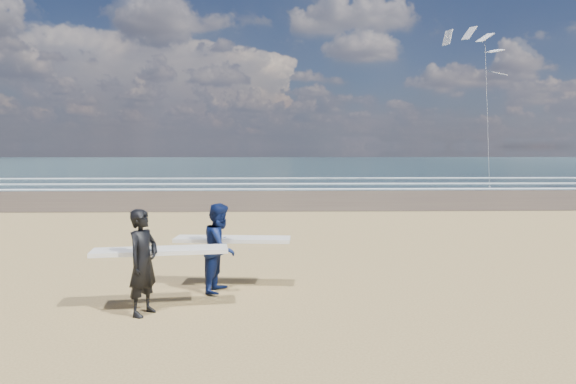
{
  "coord_description": "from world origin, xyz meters",
  "views": [
    {
      "loc": [
        2.32,
        -8.94,
        2.68
      ],
      "look_at": [
        2.73,
        6.0,
        1.35
      ],
      "focal_mm": 32.0,
      "sensor_mm": 36.0,
      "label": 1
    }
  ],
  "objects": [
    {
      "name": "kite_1",
      "position": [
        17.04,
        26.51,
        6.19
      ],
      "size": [
        5.37,
        4.69,
        11.52
      ],
      "color": "slate",
      "rests_on": "ground"
    },
    {
      "name": "surfer_near",
      "position": [
        0.27,
        -0.82,
        0.87
      ],
      "size": [
        2.25,
        1.12,
        1.7
      ],
      "color": "black",
      "rests_on": "ground"
    },
    {
      "name": "surfer_far",
      "position": [
        1.35,
        0.46,
        0.83
      ],
      "size": [
        2.23,
        1.16,
        1.64
      ],
      "color": "#0D1A4B",
      "rests_on": "ground"
    },
    {
      "name": "foam_breakers",
      "position": [
        20.0,
        28.1,
        0.05
      ],
      "size": [
        220.0,
        11.7,
        0.05
      ],
      "color": "white",
      "rests_on": "ground"
    },
    {
      "name": "ocean",
      "position": [
        20.0,
        72.0,
        0.01
      ],
      "size": [
        220.0,
        100.0,
        0.02
      ],
      "primitive_type": "cube",
      "color": "#182F36",
      "rests_on": "ground"
    }
  ]
}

